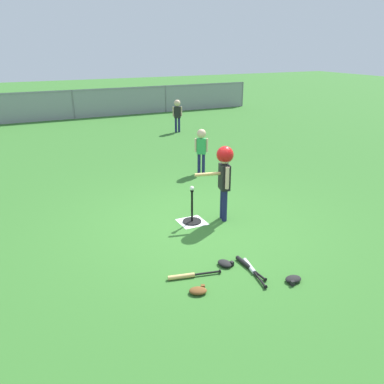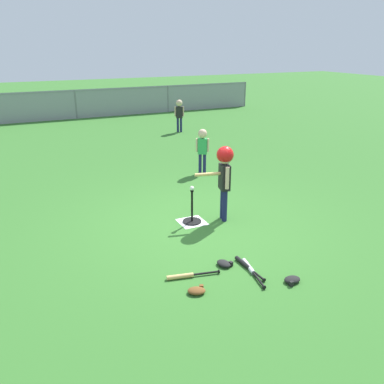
{
  "view_description": "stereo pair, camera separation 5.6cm",
  "coord_description": "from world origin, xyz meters",
  "px_view_note": "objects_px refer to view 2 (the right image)",
  "views": [
    {
      "loc": [
        -2.79,
        -5.5,
        2.88
      ],
      "look_at": [
        -0.07,
        0.14,
        0.55
      ],
      "focal_mm": 37.52,
      "sensor_mm": 36.0,
      "label": 1
    },
    {
      "loc": [
        -2.74,
        -5.52,
        2.88
      ],
      "look_at": [
        -0.07,
        0.14,
        0.55
      ],
      "focal_mm": 37.52,
      "sensor_mm": 36.0,
      "label": 2
    }
  ],
  "objects_px": {
    "batter_child": "(224,168)",
    "fielder_deep_center": "(202,145)",
    "spare_bat_black": "(246,265)",
    "fielder_near_right": "(179,111)",
    "glove_near_bats": "(292,280)",
    "glove_tossed_aside": "(224,264)",
    "baseball_on_tee": "(192,188)",
    "spare_bat_wood": "(186,276)",
    "spare_bat_silver": "(250,269)",
    "batting_tee": "(192,217)",
    "glove_by_plate": "(197,291)"
  },
  "relations": [
    {
      "from": "spare_bat_wood",
      "to": "glove_tossed_aside",
      "type": "distance_m",
      "value": 0.6
    },
    {
      "from": "spare_bat_silver",
      "to": "glove_near_bats",
      "type": "xyz_separation_m",
      "value": [
        0.33,
        -0.46,
        0.01
      ]
    },
    {
      "from": "baseball_on_tee",
      "to": "batter_child",
      "type": "relative_size",
      "value": 0.06
    },
    {
      "from": "fielder_deep_center",
      "to": "batter_child",
      "type": "bearing_deg",
      "value": -108.91
    },
    {
      "from": "batter_child",
      "to": "fielder_near_right",
      "type": "relative_size",
      "value": 1.19
    },
    {
      "from": "baseball_on_tee",
      "to": "glove_near_bats",
      "type": "distance_m",
      "value": 2.32
    },
    {
      "from": "glove_near_bats",
      "to": "fielder_near_right",
      "type": "bearing_deg",
      "value": 75.2
    },
    {
      "from": "batter_child",
      "to": "fielder_deep_center",
      "type": "distance_m",
      "value": 2.69
    },
    {
      "from": "batter_child",
      "to": "spare_bat_silver",
      "type": "relative_size",
      "value": 1.86
    },
    {
      "from": "batter_child",
      "to": "glove_near_bats",
      "type": "relative_size",
      "value": 5.81
    },
    {
      "from": "batting_tee",
      "to": "glove_tossed_aside",
      "type": "distance_m",
      "value": 1.51
    },
    {
      "from": "glove_tossed_aside",
      "to": "batting_tee",
      "type": "bearing_deg",
      "value": 81.79
    },
    {
      "from": "baseball_on_tee",
      "to": "fielder_deep_center",
      "type": "xyz_separation_m",
      "value": [
        1.4,
        2.41,
        0.06
      ]
    },
    {
      "from": "batting_tee",
      "to": "glove_tossed_aside",
      "type": "height_order",
      "value": "batting_tee"
    },
    {
      "from": "fielder_deep_center",
      "to": "spare_bat_silver",
      "type": "xyz_separation_m",
      "value": [
        -1.36,
        -4.16,
        -0.64
      ]
    },
    {
      "from": "spare_bat_black",
      "to": "glove_tossed_aside",
      "type": "relative_size",
      "value": 2.57
    },
    {
      "from": "batting_tee",
      "to": "glove_by_plate",
      "type": "height_order",
      "value": "batting_tee"
    },
    {
      "from": "baseball_on_tee",
      "to": "fielder_deep_center",
      "type": "height_order",
      "value": "fielder_deep_center"
    },
    {
      "from": "glove_by_plate",
      "to": "glove_near_bats",
      "type": "bearing_deg",
      "value": -14.19
    },
    {
      "from": "spare_bat_black",
      "to": "spare_bat_wood",
      "type": "bearing_deg",
      "value": 172.74
    },
    {
      "from": "fielder_near_right",
      "to": "glove_by_plate",
      "type": "bearing_deg",
      "value": -112.34
    },
    {
      "from": "fielder_near_right",
      "to": "glove_near_bats",
      "type": "height_order",
      "value": "fielder_near_right"
    },
    {
      "from": "batter_child",
      "to": "fielder_deep_center",
      "type": "xyz_separation_m",
      "value": [
        0.87,
        2.53,
        -0.26
      ]
    },
    {
      "from": "spare_bat_silver",
      "to": "fielder_near_right",
      "type": "bearing_deg",
      "value": 72.42
    },
    {
      "from": "fielder_deep_center",
      "to": "glove_near_bats",
      "type": "xyz_separation_m",
      "value": [
        -1.03,
        -4.62,
        -0.64
      ]
    },
    {
      "from": "fielder_deep_center",
      "to": "spare_bat_black",
      "type": "bearing_deg",
      "value": -108.65
    },
    {
      "from": "batting_tee",
      "to": "batter_child",
      "type": "relative_size",
      "value": 0.45
    },
    {
      "from": "spare_bat_silver",
      "to": "glove_near_bats",
      "type": "height_order",
      "value": "glove_near_bats"
    },
    {
      "from": "glove_near_bats",
      "to": "glove_tossed_aside",
      "type": "bearing_deg",
      "value": 129.15
    },
    {
      "from": "batting_tee",
      "to": "glove_near_bats",
      "type": "bearing_deg",
      "value": -80.42
    },
    {
      "from": "batter_child",
      "to": "fielder_deep_center",
      "type": "height_order",
      "value": "batter_child"
    },
    {
      "from": "spare_bat_silver",
      "to": "baseball_on_tee",
      "type": "bearing_deg",
      "value": 91.3
    },
    {
      "from": "spare_bat_silver",
      "to": "spare_bat_wood",
      "type": "bearing_deg",
      "value": 165.63
    },
    {
      "from": "batting_tee",
      "to": "spare_bat_black",
      "type": "relative_size",
      "value": 0.89
    },
    {
      "from": "baseball_on_tee",
      "to": "batter_child",
      "type": "xyz_separation_m",
      "value": [
        0.54,
        -0.13,
        0.31
      ]
    },
    {
      "from": "baseball_on_tee",
      "to": "glove_tossed_aside",
      "type": "xyz_separation_m",
      "value": [
        -0.22,
        -1.49,
        -0.58
      ]
    },
    {
      "from": "glove_by_plate",
      "to": "glove_near_bats",
      "type": "height_order",
      "value": "same"
    },
    {
      "from": "glove_near_bats",
      "to": "glove_tossed_aside",
      "type": "distance_m",
      "value": 0.93
    },
    {
      "from": "glove_near_bats",
      "to": "glove_tossed_aside",
      "type": "xyz_separation_m",
      "value": [
        -0.59,
        0.72,
        0.0
      ]
    },
    {
      "from": "spare_bat_wood",
      "to": "spare_bat_black",
      "type": "relative_size",
      "value": 1.08
    },
    {
      "from": "spare_bat_black",
      "to": "glove_near_bats",
      "type": "bearing_deg",
      "value": -59.27
    },
    {
      "from": "fielder_near_right",
      "to": "spare_bat_black",
      "type": "relative_size",
      "value": 1.68
    },
    {
      "from": "spare_bat_silver",
      "to": "glove_by_plate",
      "type": "bearing_deg",
      "value": -170.22
    },
    {
      "from": "baseball_on_tee",
      "to": "spare_bat_black",
      "type": "relative_size",
      "value": 0.11
    },
    {
      "from": "spare_bat_silver",
      "to": "batting_tee",
      "type": "bearing_deg",
      "value": 91.3
    },
    {
      "from": "batting_tee",
      "to": "spare_bat_silver",
      "type": "height_order",
      "value": "batting_tee"
    },
    {
      "from": "spare_bat_black",
      "to": "glove_tossed_aside",
      "type": "height_order",
      "value": "glove_tossed_aside"
    },
    {
      "from": "glove_near_bats",
      "to": "spare_bat_silver",
      "type": "bearing_deg",
      "value": 126.11
    },
    {
      "from": "batter_child",
      "to": "fielder_deep_center",
      "type": "relative_size",
      "value": 1.25
    },
    {
      "from": "spare_bat_silver",
      "to": "spare_bat_wood",
      "type": "height_order",
      "value": "same"
    }
  ]
}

